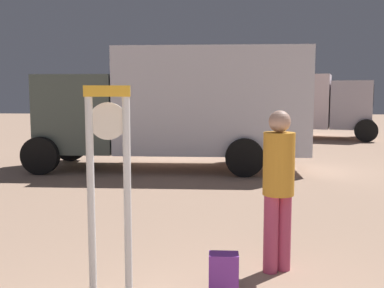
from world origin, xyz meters
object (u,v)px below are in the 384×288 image
at_px(standing_clock, 109,173).
at_px(backpack, 224,274).
at_px(box_truck_far, 291,102).
at_px(person_near_clock, 278,183).
at_px(box_truck_near, 181,105).

distance_m(standing_clock, backpack, 1.47).
height_order(backpack, box_truck_far, box_truck_far).
xyz_separation_m(person_near_clock, box_truck_far, (2.55, 15.39, 0.54)).
bearing_deg(standing_clock, box_truck_far, 75.47).
height_order(person_near_clock, box_truck_far, box_truck_far).
bearing_deg(person_near_clock, box_truck_near, 103.27).
distance_m(box_truck_near, box_truck_far, 9.59).
distance_m(backpack, box_truck_far, 16.37).
xyz_separation_m(person_near_clock, box_truck_near, (-1.59, 6.74, 0.66)).
distance_m(standing_clock, box_truck_near, 7.54).
relative_size(box_truck_near, box_truck_far, 0.97).
relative_size(standing_clock, person_near_clock, 1.14).
bearing_deg(person_near_clock, backpack, -133.44).
height_order(person_near_clock, box_truck_near, box_truck_near).
xyz_separation_m(backpack, box_truck_far, (3.13, 16.01, 1.32)).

